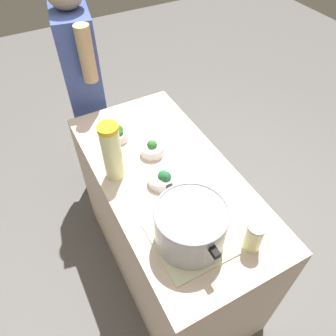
# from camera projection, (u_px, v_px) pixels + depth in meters

# --- Properties ---
(ground_plane) EXTENTS (8.00, 8.00, 0.00)m
(ground_plane) POSITION_uv_depth(u_px,v_px,m) (168.00, 264.00, 2.21)
(ground_plane) COLOR #63605E
(counter_slab) EXTENTS (1.25, 0.61, 0.90)m
(counter_slab) POSITION_uv_depth(u_px,v_px,m) (168.00, 227.00, 1.88)
(counter_slab) COLOR beige
(counter_slab) RESTS_ON ground_plane
(dish_cloth) EXTENTS (0.30, 0.29, 0.01)m
(dish_cloth) POSITION_uv_depth(u_px,v_px,m) (189.00, 239.00, 1.31)
(dish_cloth) COLOR beige
(dish_cloth) RESTS_ON counter_slab
(cooking_pot) EXTENTS (0.35, 0.28, 0.19)m
(cooking_pot) POSITION_uv_depth(u_px,v_px,m) (191.00, 225.00, 1.24)
(cooking_pot) COLOR #B7B7BC
(cooking_pot) RESTS_ON dish_cloth
(lemonade_pitcher) EXTENTS (0.09, 0.09, 0.29)m
(lemonade_pitcher) POSITION_uv_depth(u_px,v_px,m) (112.00, 152.00, 1.44)
(lemonade_pitcher) COLOR beige
(lemonade_pitcher) RESTS_ON counter_slab
(mason_jar) EXTENTS (0.07, 0.07, 0.14)m
(mason_jar) POSITION_uv_depth(u_px,v_px,m) (254.00, 237.00, 1.24)
(mason_jar) COLOR #EBEA9F
(mason_jar) RESTS_ON counter_slab
(broccoli_bowl_front) EXTENTS (0.12, 0.12, 0.09)m
(broccoli_bowl_front) POSITION_uv_depth(u_px,v_px,m) (152.00, 148.00, 1.63)
(broccoli_bowl_front) COLOR silver
(broccoli_bowl_front) RESTS_ON counter_slab
(broccoli_bowl_center) EXTENTS (0.12, 0.12, 0.08)m
(broccoli_bowl_center) POSITION_uv_depth(u_px,v_px,m) (162.00, 179.00, 1.49)
(broccoli_bowl_center) COLOR silver
(broccoli_bowl_center) RESTS_ON counter_slab
(broccoli_bowl_back) EXTENTS (0.11, 0.11, 0.08)m
(broccoli_bowl_back) POSITION_uv_depth(u_px,v_px,m) (118.00, 134.00, 1.70)
(broccoli_bowl_back) COLOR silver
(broccoli_bowl_back) RESTS_ON counter_slab
(person_cook) EXTENTS (0.50, 0.26, 1.58)m
(person_cook) POSITION_uv_depth(u_px,v_px,m) (86.00, 93.00, 2.06)
(person_cook) COLOR gray
(person_cook) RESTS_ON ground_plane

